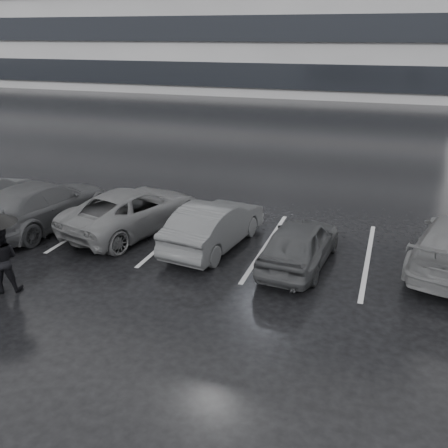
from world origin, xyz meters
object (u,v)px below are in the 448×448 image
at_px(car_west_c, 42,204).
at_px(pedestrian_right, 2,260).
at_px(car_main, 300,243).
at_px(car_west_a, 214,225).
at_px(car_west_b, 133,210).

distance_m(car_west_c, pedestrian_right, 4.17).
bearing_deg(car_main, car_west_a, -4.95).
bearing_deg(car_west_a, car_west_b, -0.41).
height_order(car_main, pedestrian_right, pedestrian_right).
height_order(car_main, car_west_b, car_west_b).
bearing_deg(car_west_c, pedestrian_right, 121.79).
xyz_separation_m(car_main, car_west_b, (-5.25, 0.83, 0.03)).
bearing_deg(pedestrian_right, car_west_c, -92.02).
bearing_deg(car_west_b, pedestrian_right, 92.57).
bearing_deg(car_main, car_west_c, 3.53).
xyz_separation_m(car_west_b, car_west_c, (-2.78, -0.63, 0.06)).
relative_size(car_west_b, car_west_c, 0.95).
relative_size(car_main, car_west_c, 0.74).
xyz_separation_m(car_main, pedestrian_right, (-6.23, -3.57, 0.16)).
bearing_deg(car_west_a, car_west_c, 10.17).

